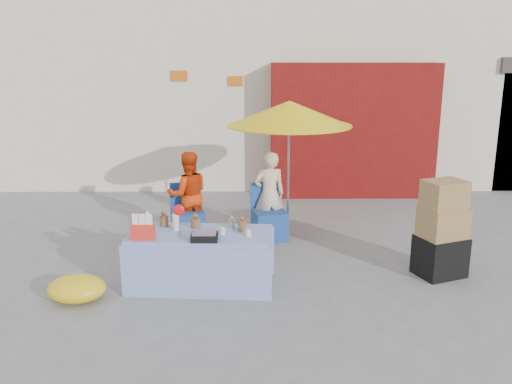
{
  "coord_description": "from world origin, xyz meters",
  "views": [
    {
      "loc": [
        0.22,
        -6.35,
        2.81
      ],
      "look_at": [
        0.27,
        0.6,
        1.0
      ],
      "focal_mm": 38.0,
      "sensor_mm": 36.0,
      "label": 1
    }
  ],
  "objects_px": {
    "chair_left": "(188,223)",
    "vendor_beige": "(269,194)",
    "vendor_orange": "(188,195)",
    "chair_right": "(269,223)",
    "box_stack": "(442,232)",
    "umbrella": "(289,114)",
    "market_table": "(201,258)"
  },
  "relations": [
    {
      "from": "market_table",
      "to": "vendor_orange",
      "type": "relative_size",
      "value": 1.35
    },
    {
      "from": "vendor_orange",
      "to": "vendor_beige",
      "type": "height_order",
      "value": "vendor_beige"
    },
    {
      "from": "market_table",
      "to": "vendor_beige",
      "type": "xyz_separation_m",
      "value": [
        0.9,
        1.84,
        0.32
      ]
    },
    {
      "from": "market_table",
      "to": "umbrella",
      "type": "relative_size",
      "value": 0.87
    },
    {
      "from": "chair_left",
      "to": "box_stack",
      "type": "bearing_deg",
      "value": -36.9
    },
    {
      "from": "chair_right",
      "to": "vendor_beige",
      "type": "distance_m",
      "value": 0.44
    },
    {
      "from": "chair_right",
      "to": "vendor_beige",
      "type": "bearing_deg",
      "value": 74.26
    },
    {
      "from": "market_table",
      "to": "umbrella",
      "type": "height_order",
      "value": "umbrella"
    },
    {
      "from": "market_table",
      "to": "chair_left",
      "type": "xyz_separation_m",
      "value": [
        -0.35,
        1.71,
        -0.09
      ]
    },
    {
      "from": "chair_left",
      "to": "vendor_orange",
      "type": "xyz_separation_m",
      "value": [
        0.0,
        0.13,
        0.41
      ]
    },
    {
      "from": "market_table",
      "to": "chair_left",
      "type": "height_order",
      "value": "market_table"
    },
    {
      "from": "umbrella",
      "to": "chair_right",
      "type": "bearing_deg",
      "value": -136.86
    },
    {
      "from": "market_table",
      "to": "vendor_beige",
      "type": "distance_m",
      "value": 2.07
    },
    {
      "from": "vendor_orange",
      "to": "umbrella",
      "type": "distance_m",
      "value": 1.98
    },
    {
      "from": "vendor_beige",
      "to": "umbrella",
      "type": "height_order",
      "value": "umbrella"
    },
    {
      "from": "market_table",
      "to": "chair_left",
      "type": "distance_m",
      "value": 1.74
    },
    {
      "from": "vendor_beige",
      "to": "umbrella",
      "type": "xyz_separation_m",
      "value": [
        0.3,
        0.15,
        1.22
      ]
    },
    {
      "from": "chair_left",
      "to": "chair_right",
      "type": "xyz_separation_m",
      "value": [
        1.25,
        0.0,
        0.0
      ]
    },
    {
      "from": "chair_left",
      "to": "vendor_beige",
      "type": "bearing_deg",
      "value": -7.97
    },
    {
      "from": "chair_left",
      "to": "box_stack",
      "type": "relative_size",
      "value": 0.67
    },
    {
      "from": "chair_left",
      "to": "chair_right",
      "type": "relative_size",
      "value": 1.0
    },
    {
      "from": "chair_left",
      "to": "vendor_orange",
      "type": "bearing_deg",
      "value": 74.26
    },
    {
      "from": "chair_right",
      "to": "umbrella",
      "type": "xyz_separation_m",
      "value": [
        0.3,
        0.28,
        1.64
      ]
    },
    {
      "from": "vendor_orange",
      "to": "box_stack",
      "type": "relative_size",
      "value": 1.06
    },
    {
      "from": "chair_right",
      "to": "market_table",
      "type": "bearing_deg",
      "value": -131.82
    },
    {
      "from": "chair_right",
      "to": "vendor_orange",
      "type": "height_order",
      "value": "vendor_orange"
    },
    {
      "from": "chair_left",
      "to": "umbrella",
      "type": "height_order",
      "value": "umbrella"
    },
    {
      "from": "chair_right",
      "to": "vendor_orange",
      "type": "distance_m",
      "value": 1.32
    },
    {
      "from": "chair_right",
      "to": "chair_left",
      "type": "bearing_deg",
      "value": 165.9
    },
    {
      "from": "vendor_orange",
      "to": "vendor_beige",
      "type": "relative_size",
      "value": 1.0
    },
    {
      "from": "chair_left",
      "to": "vendor_orange",
      "type": "distance_m",
      "value": 0.44
    },
    {
      "from": "vendor_orange",
      "to": "box_stack",
      "type": "xyz_separation_m",
      "value": [
        3.4,
        -1.56,
        -0.09
      ]
    }
  ]
}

